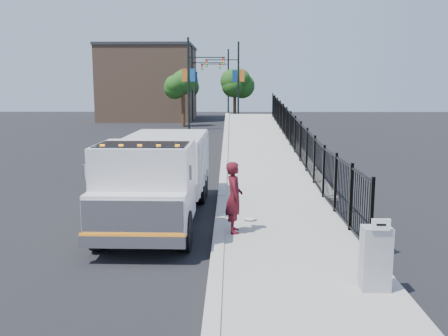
{
  "coord_description": "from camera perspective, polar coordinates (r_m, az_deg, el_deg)",
  "views": [
    {
      "loc": [
        0.32,
        -13.16,
        4.05
      ],
      "look_at": [
        0.1,
        2.0,
        1.49
      ],
      "focal_mm": 40.0,
      "sensor_mm": 36.0,
      "label": 1
    }
  ],
  "objects": [
    {
      "name": "curb",
      "position": [
        11.85,
        -0.77,
        -9.98
      ],
      "size": [
        0.3,
        12.0,
        0.16
      ],
      "primitive_type": "cube",
      "color": "#ADAAA3",
      "rests_on": "ground"
    },
    {
      "name": "tree_1",
      "position": [
        53.71,
        1.24,
        9.48
      ],
      "size": [
        2.46,
        2.46,
        5.23
      ],
      "color": "#382314",
      "rests_on": "ground"
    },
    {
      "name": "worker",
      "position": [
        13.26,
        1.16,
        -3.37
      ],
      "size": [
        0.5,
        0.72,
        1.91
      ],
      "primitive_type": "imported",
      "rotation": [
        0.0,
        0.0,
        1.63
      ],
      "color": "#4D0F18",
      "rests_on": "sidewalk"
    },
    {
      "name": "ground",
      "position": [
        13.77,
        -0.54,
        -7.51
      ],
      "size": [
        120.0,
        120.0,
        0.0
      ],
      "primitive_type": "plane",
      "color": "black",
      "rests_on": "ground"
    },
    {
      "name": "sidewalk",
      "position": [
        11.96,
        8.63,
        -10.01
      ],
      "size": [
        3.55,
        12.0,
        0.12
      ],
      "primitive_type": "cube",
      "color": "#9E998E",
      "rests_on": "ground"
    },
    {
      "name": "light_pole_2",
      "position": [
        55.31,
        -3.34,
        9.92
      ],
      "size": [
        3.77,
        0.22,
        8.0
      ],
      "color": "black",
      "rests_on": "ground"
    },
    {
      "name": "truck",
      "position": [
        14.76,
        -7.56,
        -0.55
      ],
      "size": [
        2.63,
        7.67,
        2.61
      ],
      "rotation": [
        0.0,
        0.0,
        -0.02
      ],
      "color": "black",
      "rests_on": "ground"
    },
    {
      "name": "light_pole_1",
      "position": [
        48.55,
        1.28,
        9.98
      ],
      "size": [
        3.78,
        0.22,
        8.0
      ],
      "color": "black",
      "rests_on": "ground"
    },
    {
      "name": "tree_2",
      "position": [
        61.13,
        -4.38,
        9.5
      ],
      "size": [
        3.0,
        3.0,
        5.5
      ],
      "color": "#382314",
      "rests_on": "ground"
    },
    {
      "name": "building",
      "position": [
        57.91,
        -8.54,
        9.45
      ],
      "size": [
        10.0,
        10.0,
        8.0
      ],
      "primitive_type": "cube",
      "color": "#8C664C",
      "rests_on": "ground"
    },
    {
      "name": "tree_0",
      "position": [
        47.48,
        -4.72,
        9.42
      ],
      "size": [
        2.33,
        2.33,
        5.17
      ],
      "color": "#382314",
      "rests_on": "ground"
    },
    {
      "name": "ramp",
      "position": [
        29.5,
        4.34,
        1.68
      ],
      "size": [
        3.95,
        24.06,
        3.19
      ],
      "primitive_type": "cube",
      "rotation": [
        0.06,
        0.0,
        0.0
      ],
      "color": "#9E998E",
      "rests_on": "ground"
    },
    {
      "name": "light_pole_0",
      "position": [
        44.16,
        -3.67,
        10.0
      ],
      "size": [
        3.78,
        0.22,
        8.0
      ],
      "color": "black",
      "rests_on": "ground"
    },
    {
      "name": "utility_cabinet",
      "position": [
        10.15,
        16.94,
        -9.85
      ],
      "size": [
        0.55,
        0.4,
        1.25
      ],
      "primitive_type": "cube",
      "color": "gray",
      "rests_on": "sidewalk"
    },
    {
      "name": "iron_fence",
      "position": [
        25.56,
        8.09,
        2.43
      ],
      "size": [
        0.1,
        28.0,
        1.8
      ],
      "primitive_type": "cube",
      "color": "black",
      "rests_on": "ground"
    },
    {
      "name": "arrow_sign",
      "position": [
        9.73,
        17.51,
        -6.18
      ],
      "size": [
        0.35,
        0.04,
        0.22
      ],
      "primitive_type": "cube",
      "color": "white",
      "rests_on": "utility_cabinet"
    },
    {
      "name": "light_pole_3",
      "position": [
        58.91,
        0.19,
        9.91
      ],
      "size": [
        3.78,
        0.22,
        8.0
      ],
      "color": "black",
      "rests_on": "ground"
    },
    {
      "name": "debris",
      "position": [
        14.65,
        2.98,
        -5.78
      ],
      "size": [
        0.38,
        0.38,
        0.1
      ],
      "primitive_type": "ellipsoid",
      "color": "silver",
      "rests_on": "sidewalk"
    }
  ]
}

